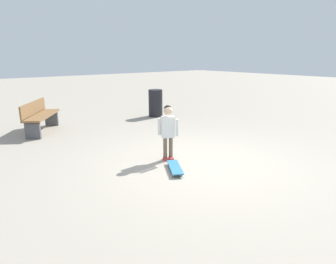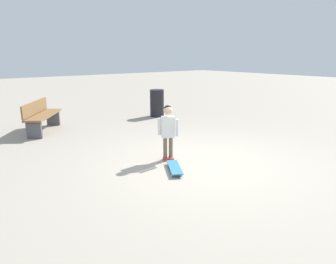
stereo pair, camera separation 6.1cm
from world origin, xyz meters
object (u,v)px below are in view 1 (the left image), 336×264
at_px(child_person, 168,127).
at_px(street_bench, 40,116).
at_px(trash_bin, 156,103).

relative_size(child_person, street_bench, 0.68).
height_order(child_person, trash_bin, child_person).
bearing_deg(street_bench, trash_bin, 175.50).
relative_size(child_person, trash_bin, 1.21).
xyz_separation_m(child_person, street_bench, (1.26, -3.74, -0.23)).
bearing_deg(street_bench, child_person, 108.54).
xyz_separation_m(child_person, trash_bin, (-2.29, -3.46, -0.22)).
bearing_deg(child_person, street_bench, -71.46).
bearing_deg(child_person, trash_bin, -123.46).
height_order(child_person, street_bench, child_person).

